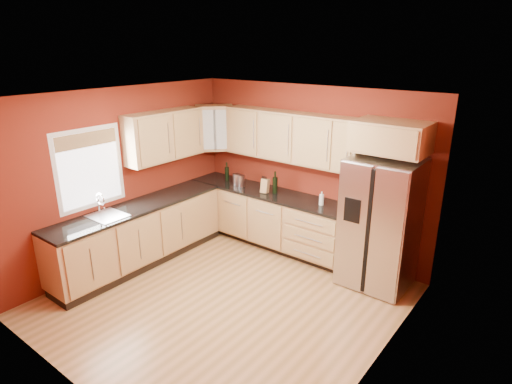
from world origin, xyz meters
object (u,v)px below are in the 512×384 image
at_px(refrigerator, 380,223).
at_px(canister_left, 241,181).
at_px(soap_dispenser, 322,198).
at_px(wine_bottle_a, 275,182).
at_px(knife_block, 265,186).

distance_m(refrigerator, canister_left, 2.42).
xyz_separation_m(refrigerator, canister_left, (-2.41, -0.00, 0.13)).
height_order(refrigerator, soap_dispenser, refrigerator).
distance_m(wine_bottle_a, knife_block, 0.17).
bearing_deg(knife_block, wine_bottle_a, 19.15).
relative_size(canister_left, knife_block, 0.86).
relative_size(wine_bottle_a, knife_block, 1.59).
xyz_separation_m(canister_left, soap_dispenser, (1.48, 0.06, 0.01)).
bearing_deg(knife_block, canister_left, 169.67).
height_order(knife_block, soap_dispenser, knife_block).
xyz_separation_m(canister_left, wine_bottle_a, (0.64, 0.08, 0.08)).
bearing_deg(refrigerator, wine_bottle_a, 177.62).
bearing_deg(soap_dispenser, wine_bottle_a, 178.71).
bearing_deg(refrigerator, knife_block, -179.88).
height_order(refrigerator, canister_left, refrigerator).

